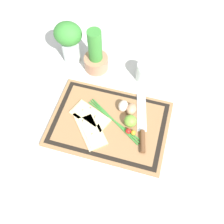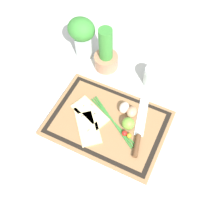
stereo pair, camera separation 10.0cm
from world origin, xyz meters
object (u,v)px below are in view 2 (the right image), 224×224
(pizza_slice_near, at_px, (88,125))
(herb_pot, at_px, (106,55))
(knife, at_px, (138,136))
(sauce_jar, at_px, (152,77))
(egg_brown, at_px, (132,112))
(lime, at_px, (128,124))
(cherry_tomato_yellow, at_px, (129,136))
(egg_pink, at_px, (124,108))
(cherry_tomato_red, at_px, (124,133))
(pizza_slice_far, at_px, (90,112))
(herb_glass, at_px, (82,35))

(pizza_slice_near, xyz_separation_m, herb_pot, (-0.08, 0.35, 0.06))
(knife, bearing_deg, pizza_slice_near, -167.88)
(knife, relative_size, sauce_jar, 3.04)
(herb_pot, bearing_deg, egg_brown, -43.08)
(lime, xyz_separation_m, cherry_tomato_yellow, (0.02, -0.04, -0.02))
(egg_pink, relative_size, lime, 1.01)
(knife, height_order, cherry_tomato_red, cherry_tomato_red)
(cherry_tomato_red, xyz_separation_m, cherry_tomato_yellow, (0.02, -0.00, -0.00))
(egg_brown, bearing_deg, knife, -51.53)
(cherry_tomato_yellow, bearing_deg, pizza_slice_far, 171.28)
(knife, bearing_deg, herb_glass, 143.36)
(cherry_tomato_yellow, xyz_separation_m, sauce_jar, (-0.02, 0.32, 0.01))
(pizza_slice_far, relative_size, cherry_tomato_yellow, 9.03)
(egg_brown, distance_m, herb_pot, 0.32)
(cherry_tomato_yellow, relative_size, herb_glass, 0.10)
(herb_pot, bearing_deg, pizza_slice_far, -78.47)
(lime, xyz_separation_m, sauce_jar, (0.00, 0.28, -0.00))
(knife, xyz_separation_m, cherry_tomato_red, (-0.06, -0.02, 0.00))
(lime, bearing_deg, herb_glass, 141.58)
(lime, xyz_separation_m, cherry_tomato_red, (0.00, -0.04, -0.02))
(lime, bearing_deg, cherry_tomato_yellow, -60.29)
(pizza_slice_near, bearing_deg, egg_pink, 52.19)
(egg_brown, bearing_deg, pizza_slice_far, -156.62)
(knife, distance_m, lime, 0.07)
(knife, xyz_separation_m, herb_pot, (-0.30, 0.31, 0.06))
(cherry_tomato_yellow, bearing_deg, lime, 119.71)
(knife, bearing_deg, egg_brown, 128.47)
(herb_pot, xyz_separation_m, herb_glass, (-0.14, 0.02, 0.05))
(pizza_slice_near, relative_size, knife, 0.71)
(cherry_tomato_red, xyz_separation_m, sauce_jar, (0.00, 0.32, 0.01))
(knife, relative_size, egg_pink, 5.27)
(egg_brown, height_order, herb_glass, herb_glass)
(herb_glass, bearing_deg, sauce_jar, -3.39)
(pizza_slice_near, relative_size, cherry_tomato_yellow, 9.55)
(pizza_slice_near, bearing_deg, knife, 12.12)
(sauce_jar, bearing_deg, knife, -79.39)
(egg_brown, distance_m, egg_pink, 0.04)
(knife, relative_size, herb_glass, 1.29)
(herb_glass, bearing_deg, pizza_slice_near, -59.55)
(cherry_tomato_yellow, distance_m, herb_glass, 0.54)
(cherry_tomato_yellow, bearing_deg, knife, 25.81)
(pizza_slice_far, height_order, herb_pot, herb_pot)
(herb_pot, bearing_deg, cherry_tomato_red, -52.81)
(pizza_slice_far, xyz_separation_m, lime, (0.18, 0.01, 0.02))
(egg_pink, relative_size, cherry_tomato_yellow, 2.56)
(egg_pink, bearing_deg, cherry_tomato_yellow, -56.56)
(pizza_slice_near, height_order, herb_pot, herb_pot)
(egg_pink, xyz_separation_m, herb_glass, (-0.33, 0.23, 0.10))
(egg_pink, bearing_deg, sauce_jar, 75.96)
(pizza_slice_near, xyz_separation_m, egg_brown, (0.15, 0.14, 0.02))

